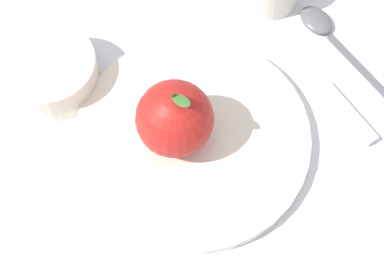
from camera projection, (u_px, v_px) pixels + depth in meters
The scene contains 6 objects.
ground_plane at pixel (211, 141), 0.62m from camera, with size 2.40×2.40×0.00m, color silver.
dinner_plate at pixel (192, 136), 0.61m from camera, with size 0.27×0.27×0.02m.
apple at pixel (175, 119), 0.57m from camera, with size 0.08×0.08×0.10m.
side_bowl at pixel (51, 70), 0.63m from camera, with size 0.11×0.11×0.04m.
knife at pixel (325, 87), 0.65m from camera, with size 0.21×0.08×0.01m.
spoon at pixel (327, 31), 0.68m from camera, with size 0.17×0.07×0.01m.
Camera 1 is at (0.15, -0.22, 0.56)m, focal length 51.00 mm.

